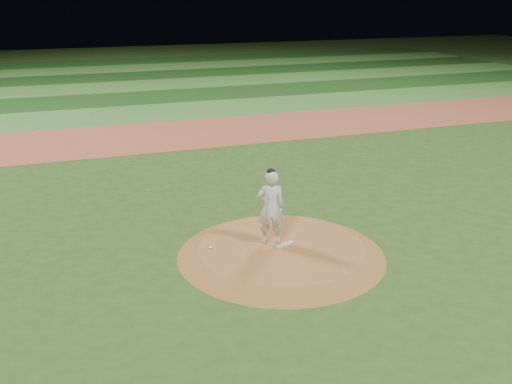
% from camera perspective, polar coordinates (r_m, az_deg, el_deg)
% --- Properties ---
extents(ground, '(120.00, 120.00, 0.00)m').
position_cam_1_polar(ground, '(15.27, 2.53, -6.28)').
color(ground, '#2B4F19').
rests_on(ground, ground).
extents(infield_dirt_band, '(70.00, 6.00, 0.02)m').
position_cam_1_polar(infield_dirt_band, '(28.01, -8.30, 5.70)').
color(infield_dirt_band, '#9E5031').
rests_on(infield_dirt_band, ground).
extents(outfield_stripe_0, '(70.00, 5.00, 0.02)m').
position_cam_1_polar(outfield_stripe_0, '(33.29, -10.24, 7.81)').
color(outfield_stripe_0, '#3C792C').
rests_on(outfield_stripe_0, ground).
extents(outfield_stripe_1, '(70.00, 5.00, 0.02)m').
position_cam_1_polar(outfield_stripe_1, '(38.15, -11.55, 9.22)').
color(outfield_stripe_1, '#1A4315').
rests_on(outfield_stripe_1, ground).
extents(outfield_stripe_2, '(70.00, 5.00, 0.02)m').
position_cam_1_polar(outfield_stripe_2, '(43.04, -12.57, 10.30)').
color(outfield_stripe_2, '#3B762B').
rests_on(outfield_stripe_2, ground).
extents(outfield_stripe_3, '(70.00, 5.00, 0.02)m').
position_cam_1_polar(outfield_stripe_3, '(47.95, -13.39, 11.16)').
color(outfield_stripe_3, '#183F14').
rests_on(outfield_stripe_3, ground).
extents(outfield_stripe_4, '(70.00, 5.00, 0.02)m').
position_cam_1_polar(outfield_stripe_4, '(52.88, -14.06, 11.86)').
color(outfield_stripe_4, '#3F7A2C').
rests_on(outfield_stripe_4, ground).
extents(outfield_stripe_5, '(70.00, 5.00, 0.02)m').
position_cam_1_polar(outfield_stripe_5, '(57.82, -14.61, 12.44)').
color(outfield_stripe_5, '#1A4817').
rests_on(outfield_stripe_5, ground).
extents(pitchers_mound, '(5.50, 5.50, 0.25)m').
position_cam_1_polar(pitchers_mound, '(15.21, 2.54, -5.86)').
color(pitchers_mound, '#9C5F30').
rests_on(pitchers_mound, ground).
extents(pitching_rubber, '(0.60, 0.36, 0.03)m').
position_cam_1_polar(pitching_rubber, '(15.21, 2.89, -5.29)').
color(pitching_rubber, beige).
rests_on(pitching_rubber, pitchers_mound).
extents(rosin_bag, '(0.10, 0.10, 0.06)m').
position_cam_1_polar(rosin_bag, '(15.06, -4.59, -5.54)').
color(rosin_bag, white).
rests_on(rosin_bag, pitchers_mound).
extents(pitcher_on_mound, '(0.83, 0.65, 2.08)m').
position_cam_1_polar(pitcher_on_mound, '(14.95, 1.48, -1.52)').
color(pitcher_on_mound, silver).
rests_on(pitcher_on_mound, pitchers_mound).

